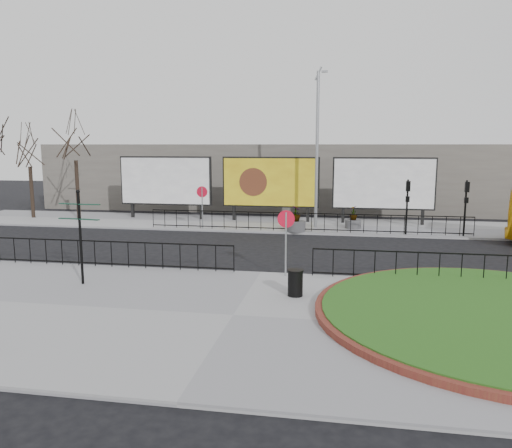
% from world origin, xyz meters
% --- Properties ---
extents(ground, '(90.00, 90.00, 0.00)m').
position_xyz_m(ground, '(0.00, 0.00, 0.00)').
color(ground, black).
rests_on(ground, ground).
extents(pavement_near, '(30.00, 10.00, 0.12)m').
position_xyz_m(pavement_near, '(0.00, -5.00, 0.06)').
color(pavement_near, gray).
rests_on(pavement_near, ground).
extents(pavement_far, '(44.00, 6.00, 0.12)m').
position_xyz_m(pavement_far, '(0.00, 12.00, 0.06)').
color(pavement_far, gray).
rests_on(pavement_far, ground).
extents(brick_edge, '(10.40, 10.40, 0.18)m').
position_xyz_m(brick_edge, '(7.50, -4.00, 0.21)').
color(brick_edge, brown).
rests_on(brick_edge, pavement_near).
extents(grass_lawn, '(10.00, 10.00, 0.22)m').
position_xyz_m(grass_lawn, '(7.50, -4.00, 0.23)').
color(grass_lawn, '#1B4512').
rests_on(grass_lawn, pavement_near).
extents(railing_near_left, '(10.00, 0.10, 1.10)m').
position_xyz_m(railing_near_left, '(-6.00, -0.30, 0.67)').
color(railing_near_left, black).
rests_on(railing_near_left, pavement_near).
extents(railing_near_right, '(9.00, 0.10, 1.10)m').
position_xyz_m(railing_near_right, '(6.50, -0.30, 0.67)').
color(railing_near_right, black).
rests_on(railing_near_right, pavement_near).
extents(railing_far, '(18.00, 0.10, 1.10)m').
position_xyz_m(railing_far, '(1.00, 9.30, 0.67)').
color(railing_far, black).
rests_on(railing_far, pavement_far).
extents(speed_sign_far, '(0.64, 0.07, 2.47)m').
position_xyz_m(speed_sign_far, '(-5.00, 9.40, 1.92)').
color(speed_sign_far, gray).
rests_on(speed_sign_far, pavement_far).
extents(speed_sign_near, '(0.64, 0.07, 2.47)m').
position_xyz_m(speed_sign_near, '(1.00, -0.40, 1.92)').
color(speed_sign_near, gray).
rests_on(speed_sign_near, pavement_near).
extents(billboard_left, '(6.20, 0.31, 4.10)m').
position_xyz_m(billboard_left, '(-8.50, 12.97, 2.60)').
color(billboard_left, black).
rests_on(billboard_left, pavement_far).
extents(billboard_mid, '(6.20, 0.31, 4.10)m').
position_xyz_m(billboard_mid, '(-1.50, 12.97, 2.60)').
color(billboard_mid, black).
rests_on(billboard_mid, pavement_far).
extents(billboard_right, '(6.20, 0.31, 4.10)m').
position_xyz_m(billboard_right, '(5.50, 12.97, 2.60)').
color(billboard_right, black).
rests_on(billboard_right, pavement_far).
extents(lamp_post, '(0.74, 0.18, 9.23)m').
position_xyz_m(lamp_post, '(1.51, 11.00, 4.83)').
color(lamp_post, gray).
rests_on(lamp_post, pavement_far).
extents(signal_pole_a, '(0.22, 0.26, 3.00)m').
position_xyz_m(signal_pole_a, '(6.50, 9.34, 2.10)').
color(signal_pole_a, black).
rests_on(signal_pole_a, pavement_far).
extents(signal_pole_b, '(0.22, 0.26, 3.00)m').
position_xyz_m(signal_pole_b, '(9.50, 9.34, 2.10)').
color(signal_pole_b, black).
rests_on(signal_pole_b, pavement_far).
extents(tree_left, '(2.00, 2.00, 7.00)m').
position_xyz_m(tree_left, '(-14.00, 11.50, 3.62)').
color(tree_left, '#2D2119').
rests_on(tree_left, pavement_far).
extents(tree_mid, '(2.00, 2.00, 6.20)m').
position_xyz_m(tree_mid, '(-17.50, 11.80, 3.22)').
color(tree_mid, '#2D2119').
rests_on(tree_mid, pavement_far).
extents(building_backdrop, '(40.00, 10.00, 5.00)m').
position_xyz_m(building_backdrop, '(0.00, 22.00, 2.50)').
color(building_backdrop, '#666059').
rests_on(building_backdrop, ground).
extents(fingerpost_sign, '(1.56, 0.37, 3.33)m').
position_xyz_m(fingerpost_sign, '(-5.93, -2.71, 2.13)').
color(fingerpost_sign, black).
rests_on(fingerpost_sign, pavement_near).
extents(litter_bin, '(0.52, 0.52, 0.87)m').
position_xyz_m(litter_bin, '(1.59, -2.85, 0.56)').
color(litter_bin, black).
rests_on(litter_bin, pavement_near).
extents(planter_b, '(1.10, 1.10, 1.47)m').
position_xyz_m(planter_b, '(0.47, 9.40, 0.59)').
color(planter_b, '#4C4C4F').
rests_on(planter_b, pavement_far).
extents(planter_c, '(0.94, 0.94, 1.33)m').
position_xyz_m(planter_c, '(3.69, 11.00, 0.57)').
color(planter_c, '#4C4C4F').
rests_on(planter_c, pavement_far).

